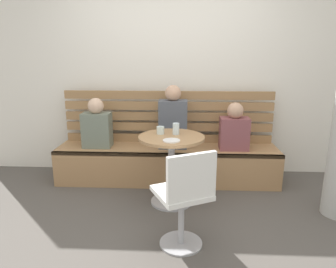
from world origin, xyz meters
name	(u,v)px	position (x,y,z in m)	size (l,w,h in m)	color
ground	(160,234)	(0.00, 0.00, 0.00)	(8.00, 8.00, 0.00)	#514C47
back_wall	(169,62)	(0.00, 1.64, 1.45)	(5.20, 0.10, 2.90)	white
booth_bench	(167,164)	(0.00, 1.20, 0.22)	(2.70, 0.52, 0.44)	#A87C51
booth_backrest	(168,117)	(0.00, 1.44, 0.78)	(2.65, 0.04, 0.66)	#9A7249
cafe_table	(171,157)	(0.08, 0.61, 0.52)	(0.68, 0.68, 0.74)	#ADADB2
white_chair	(185,197)	(0.22, -0.19, 0.46)	(0.54, 0.54, 0.85)	#ADADB2
person_adult	(173,120)	(0.07, 1.21, 0.78)	(0.34, 0.22, 0.76)	#4C515B
person_child_left	(97,126)	(-0.86, 1.19, 0.71)	(0.34, 0.22, 0.61)	slate
person_child_middle	(234,129)	(0.80, 1.17, 0.69)	(0.34, 0.22, 0.57)	brown
cup_glass_short	(160,130)	(-0.04, 0.70, 0.78)	(0.08, 0.08, 0.08)	silver
cup_glass_tall	(176,129)	(0.12, 0.69, 0.80)	(0.07, 0.07, 0.12)	silver
plate_small	(171,141)	(0.08, 0.43, 0.75)	(0.17, 0.17, 0.01)	white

